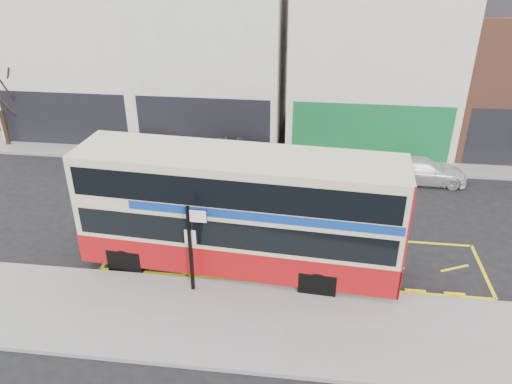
# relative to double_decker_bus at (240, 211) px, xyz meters

# --- Properties ---
(ground) EXTENTS (120.00, 120.00, 0.00)m
(ground) POSITION_rel_double_decker_bus_xyz_m (1.90, -0.76, -2.37)
(ground) COLOR black
(ground) RESTS_ON ground
(pavement) EXTENTS (40.00, 4.00, 0.15)m
(pavement) POSITION_rel_double_decker_bus_xyz_m (1.90, -3.06, -2.29)
(pavement) COLOR gray
(pavement) RESTS_ON ground
(kerb) EXTENTS (40.00, 0.15, 0.15)m
(kerb) POSITION_rel_double_decker_bus_xyz_m (1.90, -1.14, -2.29)
(kerb) COLOR gray
(kerb) RESTS_ON ground
(far_pavement) EXTENTS (50.00, 3.00, 0.15)m
(far_pavement) POSITION_rel_double_decker_bus_xyz_m (1.90, 10.24, -2.29)
(far_pavement) COLOR gray
(far_pavement) RESTS_ON ground
(road_markings) EXTENTS (14.00, 3.40, 0.01)m
(road_markings) POSITION_rel_double_decker_bus_xyz_m (1.90, 0.84, -2.36)
(road_markings) COLOR #FFF00D
(road_markings) RESTS_ON ground
(terrace_far_left) EXTENTS (8.00, 8.01, 10.80)m
(terrace_far_left) POSITION_rel_double_decker_bus_xyz_m (-11.60, 14.23, 2.45)
(terrace_far_left) COLOR white
(terrace_far_left) RESTS_ON ground
(terrace_left) EXTENTS (8.00, 8.01, 11.80)m
(terrace_left) POSITION_rel_double_decker_bus_xyz_m (-3.60, 14.23, 2.95)
(terrace_left) COLOR white
(terrace_left) RESTS_ON ground
(terrace_green_shop) EXTENTS (9.00, 8.01, 11.30)m
(terrace_green_shop) POSITION_rel_double_decker_bus_xyz_m (5.40, 14.23, 2.70)
(terrace_green_shop) COLOR white
(terrace_green_shop) RESTS_ON ground
(double_decker_bus) EXTENTS (11.44, 3.40, 4.51)m
(double_decker_bus) POSITION_rel_double_decker_bus_xyz_m (0.00, 0.00, 0.00)
(double_decker_bus) COLOR beige
(double_decker_bus) RESTS_ON ground
(bus_stop_post) EXTENTS (0.81, 0.14, 3.26)m
(bus_stop_post) POSITION_rel_double_decker_bus_xyz_m (-1.33, -1.69, -0.28)
(bus_stop_post) COLOR black
(bus_stop_post) RESTS_ON pavement
(car_silver) EXTENTS (4.50, 2.82, 1.43)m
(car_silver) POSITION_rel_double_decker_bus_xyz_m (-6.71, 8.82, -1.66)
(car_silver) COLOR silver
(car_silver) RESTS_ON ground
(car_grey) EXTENTS (4.44, 1.95, 1.42)m
(car_grey) POSITION_rel_double_decker_bus_xyz_m (-1.42, 8.67, -1.66)
(car_grey) COLOR #45464D
(car_grey) RESTS_ON ground
(car_white) EXTENTS (4.22, 1.74, 1.22)m
(car_white) POSITION_rel_double_decker_bus_xyz_m (7.86, 8.07, -1.76)
(car_white) COLOR white
(car_white) RESTS_ON ground
(street_tree_right) EXTENTS (2.69, 2.69, 5.81)m
(street_tree_right) POSITION_rel_double_decker_bus_xyz_m (6.97, 11.48, 1.59)
(street_tree_right) COLOR #302115
(street_tree_right) RESTS_ON ground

